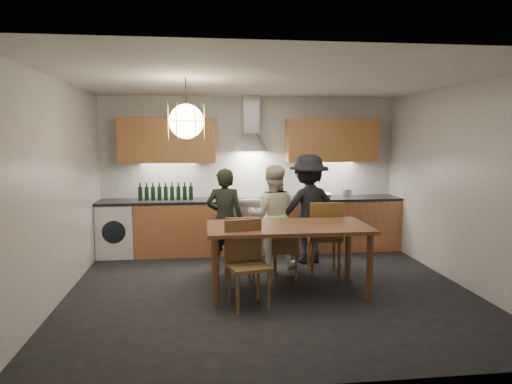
{
  "coord_description": "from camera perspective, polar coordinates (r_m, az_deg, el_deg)",
  "views": [
    {
      "loc": [
        -0.84,
        -5.51,
        1.93
      ],
      "look_at": [
        -0.12,
        0.4,
        1.2
      ],
      "focal_mm": 32.0,
      "sensor_mm": 36.0,
      "label": 1
    }
  ],
  "objects": [
    {
      "name": "person_left",
      "position": [
        6.63,
        -3.92,
        -3.38
      ],
      "size": [
        0.6,
        0.45,
        1.48
      ],
      "primitive_type": "imported",
      "rotation": [
        0.0,
        0.0,
        2.96
      ],
      "color": "black",
      "rests_on": "ground"
    },
    {
      "name": "range_stove",
      "position": [
        7.65,
        -0.48,
        -4.24
      ],
      "size": [
        0.9,
        0.6,
        0.92
      ],
      "color": "silver",
      "rests_on": "ground"
    },
    {
      "name": "chair_back_left",
      "position": [
        5.99,
        -1.98,
        -6.65
      ],
      "size": [
        0.43,
        0.43,
        0.9
      ],
      "rotation": [
        0.0,
        0.0,
        3.2
      ],
      "color": "brown",
      "rests_on": "ground"
    },
    {
      "name": "stock_pot",
      "position": [
        7.94,
        11.24,
        -0.15
      ],
      "size": [
        0.19,
        0.19,
        0.12
      ],
      "primitive_type": "cylinder",
      "rotation": [
        0.0,
        0.0,
        0.1
      ],
      "color": "silver",
      "rests_on": "counter_run"
    },
    {
      "name": "pendant_lamp",
      "position": [
        5.42,
        -8.71,
        8.72
      ],
      "size": [
        0.43,
        0.43,
        0.7
      ],
      "color": "black",
      "rests_on": "ground"
    },
    {
      "name": "mixing_bowl",
      "position": [
        7.75,
        8.47,
        -0.46
      ],
      "size": [
        0.37,
        0.37,
        0.07
      ],
      "primitive_type": "imported",
      "rotation": [
        0.0,
        0.0,
        -0.23
      ],
      "color": "#ACABAF",
      "rests_on": "counter_run"
    },
    {
      "name": "wall_fixtures",
      "position": [
        7.62,
        -0.59,
        6.55
      ],
      "size": [
        4.3,
        0.54,
        1.1
      ],
      "color": "tan",
      "rests_on": "ground"
    },
    {
      "name": "room_shell",
      "position": [
        5.58,
        1.75,
        4.7
      ],
      "size": [
        5.02,
        4.52,
        2.61
      ],
      "color": "white",
      "rests_on": "ground"
    },
    {
      "name": "wine_bottles",
      "position": [
        7.53,
        -11.22,
        0.08
      ],
      "size": [
        0.88,
        0.07,
        0.28
      ],
      "color": "black",
      "rests_on": "counter_run"
    },
    {
      "name": "person_mid",
      "position": [
        6.78,
        2.08,
        -3.0
      ],
      "size": [
        0.82,
        0.69,
        1.51
      ],
      "primitive_type": "imported",
      "rotation": [
        0.0,
        0.0,
        2.97
      ],
      "color": "silver",
      "rests_on": "ground"
    },
    {
      "name": "chair_front",
      "position": [
        5.25,
        -1.27,
        -8.13
      ],
      "size": [
        0.52,
        0.52,
        0.98
      ],
      "rotation": [
        0.0,
        0.0,
        0.21
      ],
      "color": "brown",
      "rests_on": "ground"
    },
    {
      "name": "chair_back_right",
      "position": [
        6.48,
        8.63,
        -5.03
      ],
      "size": [
        0.51,
        0.51,
        1.03
      ],
      "rotation": [
        0.0,
        0.0,
        3.04
      ],
      "color": "brown",
      "rests_on": "ground"
    },
    {
      "name": "dining_table",
      "position": [
        5.67,
        4.02,
        -5.13
      ],
      "size": [
        1.99,
        1.01,
        0.84
      ],
      "rotation": [
        0.0,
        0.0,
        -0.01
      ],
      "color": "brown",
      "rests_on": "ground"
    },
    {
      "name": "chair_back_mid",
      "position": [
        6.2,
        3.72,
        -6.81
      ],
      "size": [
        0.43,
        0.43,
        0.79
      ],
      "rotation": [
        0.0,
        0.0,
        2.91
      ],
      "color": "brown",
      "rests_on": "ground"
    },
    {
      "name": "ground",
      "position": [
        5.9,
        1.69,
        -12.11
      ],
      "size": [
        5.0,
        5.0,
        0.0
      ],
      "primitive_type": "plane",
      "color": "black",
      "rests_on": "ground"
    },
    {
      "name": "counter_run",
      "position": [
        7.66,
        -0.31,
        -4.16
      ],
      "size": [
        5.0,
        0.62,
        0.9
      ],
      "color": "#CB7F4E",
      "rests_on": "ground"
    },
    {
      "name": "person_right",
      "position": [
        6.99,
        6.55,
        -2.12
      ],
      "size": [
        1.18,
        0.83,
        1.66
      ],
      "primitive_type": "imported",
      "rotation": [
        0.0,
        0.0,
        3.36
      ],
      "color": "black",
      "rests_on": "ground"
    }
  ]
}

